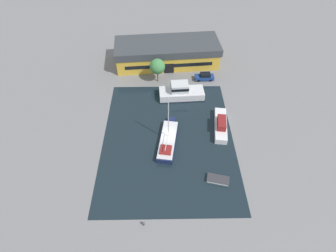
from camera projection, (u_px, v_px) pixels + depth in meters
ground_plane at (168, 139)px, 49.59m from camera, size 440.00×440.00×0.00m
water_canal at (168, 139)px, 49.59m from camera, size 24.47×31.33×0.01m
warehouse_building at (167, 53)px, 64.97m from camera, size 26.08×11.65×5.43m
quay_tree_near_building at (157, 67)px, 58.69m from camera, size 3.50×3.50×5.80m
parked_car at (205, 77)px, 61.45m from camera, size 4.50×1.95×1.69m
sailboat_moored at (168, 140)px, 48.53m from camera, size 4.25×10.91×10.42m
motor_cruiser at (181, 92)px, 56.77m from camera, size 9.91×4.36×3.74m
small_dinghy at (218, 179)px, 43.22m from camera, size 3.92×2.44×0.56m
cabin_boat at (221, 125)px, 50.80m from camera, size 3.33×8.85×2.52m
mooring_bollard at (143, 224)px, 38.10m from camera, size 0.35×0.35×0.74m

